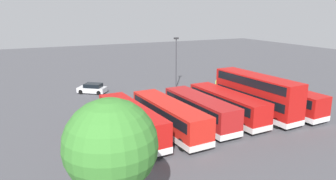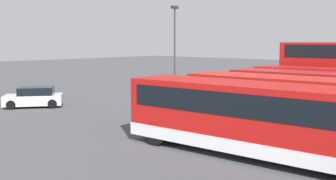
{
  "view_description": "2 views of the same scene",
  "coord_description": "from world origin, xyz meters",
  "px_view_note": "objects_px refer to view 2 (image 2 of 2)",
  "views": [
    {
      "loc": [
        17.92,
        38.22,
        11.47
      ],
      "look_at": [
        1.27,
        3.57,
        1.72
      ],
      "focal_mm": 33.47,
      "sensor_mm": 36.0,
      "label": 1
    },
    {
      "loc": [
        22.97,
        20.13,
        4.62
      ],
      "look_at": [
        2.97,
        1.86,
        1.29
      ],
      "focal_mm": 42.46,
      "sensor_mm": 36.0,
      "label": 2
    }
  ],
  "objects_px": {
    "bus_single_deck_fourth": "(324,97)",
    "car_hatchback_silver": "(247,81)",
    "bus_single_deck_sixth": "(252,117)",
    "lamp_post_tall": "(175,43)",
    "waste_bin_yellow": "(142,113)",
    "car_small_green": "(34,97)",
    "bus_single_deck_fifth": "(301,107)"
  },
  "relations": [
    {
      "from": "waste_bin_yellow",
      "to": "bus_single_deck_fifth",
      "type": "bearing_deg",
      "value": 101.55
    },
    {
      "from": "bus_single_deck_fifth",
      "to": "car_small_green",
      "type": "relative_size",
      "value": 2.72
    },
    {
      "from": "waste_bin_yellow",
      "to": "bus_single_deck_fourth",
      "type": "bearing_deg",
      "value": 123.24
    },
    {
      "from": "bus_single_deck_fifth",
      "to": "car_hatchback_silver",
      "type": "relative_size",
      "value": 2.51
    },
    {
      "from": "car_small_green",
      "to": "lamp_post_tall",
      "type": "height_order",
      "value": "lamp_post_tall"
    },
    {
      "from": "bus_single_deck_fourth",
      "to": "car_hatchback_silver",
      "type": "bearing_deg",
      "value": -136.19
    },
    {
      "from": "bus_single_deck_fourth",
      "to": "lamp_post_tall",
      "type": "height_order",
      "value": "lamp_post_tall"
    },
    {
      "from": "bus_single_deck_sixth",
      "to": "car_hatchback_silver",
      "type": "relative_size",
      "value": 2.46
    },
    {
      "from": "bus_single_deck_fourth",
      "to": "car_hatchback_silver",
      "type": "height_order",
      "value": "bus_single_deck_fourth"
    },
    {
      "from": "bus_single_deck_fourth",
      "to": "lamp_post_tall",
      "type": "bearing_deg",
      "value": -108.23
    },
    {
      "from": "bus_single_deck_fifth",
      "to": "car_small_green",
      "type": "distance_m",
      "value": 18.35
    },
    {
      "from": "lamp_post_tall",
      "to": "bus_single_deck_fourth",
      "type": "bearing_deg",
      "value": 71.77
    },
    {
      "from": "bus_single_deck_fourth",
      "to": "waste_bin_yellow",
      "type": "distance_m",
      "value": 10.11
    },
    {
      "from": "bus_single_deck_fifth",
      "to": "car_small_green",
      "type": "bearing_deg",
      "value": -79.16
    },
    {
      "from": "bus_single_deck_fifth",
      "to": "bus_single_deck_sixth",
      "type": "xyz_separation_m",
      "value": [
        3.73,
        -0.38,
        -0.0
      ]
    },
    {
      "from": "bus_single_deck_sixth",
      "to": "lamp_post_tall",
      "type": "relative_size",
      "value": 1.46
    },
    {
      "from": "car_small_green",
      "to": "car_hatchback_silver",
      "type": "bearing_deg",
      "value": 166.51
    },
    {
      "from": "bus_single_deck_fourth",
      "to": "car_hatchback_silver",
      "type": "xyz_separation_m",
      "value": [
        -13.27,
        -12.72,
        -0.92
      ]
    },
    {
      "from": "bus_single_deck_fifth",
      "to": "bus_single_deck_sixth",
      "type": "relative_size",
      "value": 1.02
    },
    {
      "from": "bus_single_deck_sixth",
      "to": "lamp_post_tall",
      "type": "height_order",
      "value": "lamp_post_tall"
    },
    {
      "from": "bus_single_deck_fifth",
      "to": "lamp_post_tall",
      "type": "xyz_separation_m",
      "value": [
        -8.69,
        -15.5,
        2.89
      ]
    },
    {
      "from": "bus_single_deck_sixth",
      "to": "car_small_green",
      "type": "distance_m",
      "value": 17.65
    },
    {
      "from": "bus_single_deck_fourth",
      "to": "car_small_green",
      "type": "bearing_deg",
      "value": -67.9
    },
    {
      "from": "bus_single_deck_fifth",
      "to": "lamp_post_tall",
      "type": "distance_m",
      "value": 18.0
    },
    {
      "from": "bus_single_deck_sixth",
      "to": "car_hatchback_silver",
      "type": "height_order",
      "value": "bus_single_deck_sixth"
    },
    {
      "from": "bus_single_deck_sixth",
      "to": "car_small_green",
      "type": "xyz_separation_m",
      "value": [
        -0.28,
        -17.62,
        -0.92
      ]
    },
    {
      "from": "car_hatchback_silver",
      "to": "car_small_green",
      "type": "xyz_separation_m",
      "value": [
        20.42,
        -4.9,
        -0.0
      ]
    },
    {
      "from": "bus_single_deck_sixth",
      "to": "car_small_green",
      "type": "relative_size",
      "value": 2.66
    },
    {
      "from": "bus_single_deck_sixth",
      "to": "lamp_post_tall",
      "type": "distance_m",
      "value": 19.78
    },
    {
      "from": "bus_single_deck_fourth",
      "to": "waste_bin_yellow",
      "type": "height_order",
      "value": "bus_single_deck_fourth"
    },
    {
      "from": "car_hatchback_silver",
      "to": "waste_bin_yellow",
      "type": "relative_size",
      "value": 4.81
    },
    {
      "from": "bus_single_deck_fourth",
      "to": "bus_single_deck_fifth",
      "type": "distance_m",
      "value": 3.73
    }
  ]
}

